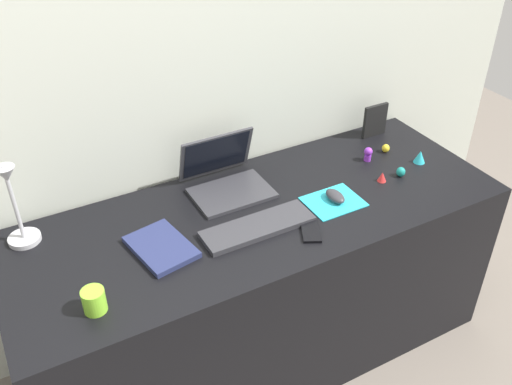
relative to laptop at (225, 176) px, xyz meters
The scene contains 17 objects.
ground_plane 0.82m from the laptop, 78.28° to the right, with size 6.00×6.00×0.00m, color slate.
back_wall 0.19m from the laptop, 76.69° to the left, with size 3.07×0.05×1.53m, color beige.
desk 0.47m from the laptop, 78.28° to the right, with size 1.87×0.70×0.74m, color black.
laptop is the anchor object (origin of this frame).
keyboard 0.30m from the laptop, 92.97° to the right, with size 0.41×0.13×0.02m, color #333338.
mousepad 0.43m from the laptop, 42.57° to the right, with size 0.21×0.17×0.00m, color #28B7CC.
mouse 0.43m from the laptop, 41.22° to the right, with size 0.06×0.10×0.03m, color #333338.
cell_phone 0.43m from the laptop, 70.60° to the right, with size 0.06×0.13×0.01m, color black.
desk_lamp 0.76m from the laptop, behind, with size 0.11×0.16×0.35m.
notebook_pad 0.43m from the laptop, 146.44° to the right, with size 0.17×0.24×0.02m, color navy.
picture_frame 0.78m from the laptop, ahead, with size 0.12×0.02×0.15m, color black.
coffee_mug 0.75m from the laptop, 147.21° to the right, with size 0.07×0.07×0.08m, color #8CDB33.
toy_figurine_red 0.63m from the laptop, 24.82° to the right, with size 0.04×0.04×0.04m, color red.
toy_figurine_purple 0.63m from the laptop, ahead, with size 0.04×0.04×0.06m.
toy_figurine_cyan 0.83m from the laptop, 15.75° to the right, with size 0.05×0.05×0.05m, color #28B7CC.
toy_figurine_yellow 0.73m from the laptop, ahead, with size 0.03×0.03×0.04m, color yellow.
toy_figurine_teal 0.71m from the laptop, 22.33° to the right, with size 0.04×0.04×0.04m, color teal.
Camera 1 is at (-0.82, -1.47, 1.99)m, focal length 39.82 mm.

